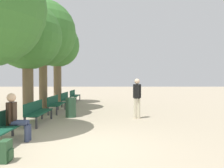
{
  "coord_description": "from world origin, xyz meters",
  "views": [
    {
      "loc": [
        0.72,
        -5.35,
        1.68
      ],
      "look_at": [
        0.74,
        4.42,
        1.43
      ],
      "focal_mm": 35.0,
      "sensor_mm": 36.0,
      "label": 1
    }
  ],
  "objects_px": {
    "bench_row_2": "(55,103)",
    "tree_row_2": "(42,34)",
    "bench_row_0": "(0,126)",
    "tree_row_3": "(57,46)",
    "person_seated": "(15,116)",
    "tree_row_1": "(27,36)",
    "trash_bin": "(70,107)",
    "bench_row_3": "(66,98)",
    "backpack": "(5,151)",
    "bench_row_4": "(74,95)",
    "bench_row_1": "(36,111)",
    "pedestrian_near": "(137,96)"
  },
  "relations": [
    {
      "from": "bench_row_0",
      "to": "bench_row_4",
      "type": "relative_size",
      "value": 1.0
    },
    {
      "from": "bench_row_4",
      "to": "backpack",
      "type": "bearing_deg",
      "value": -86.77
    },
    {
      "from": "person_seated",
      "to": "bench_row_0",
      "type": "bearing_deg",
      "value": -122.02
    },
    {
      "from": "bench_row_4",
      "to": "tree_row_1",
      "type": "distance_m",
      "value": 7.21
    },
    {
      "from": "tree_row_3",
      "to": "person_seated",
      "type": "relative_size",
      "value": 4.26
    },
    {
      "from": "tree_row_1",
      "to": "tree_row_3",
      "type": "distance_m",
      "value": 5.26
    },
    {
      "from": "bench_row_2",
      "to": "bench_row_3",
      "type": "distance_m",
      "value": 2.67
    },
    {
      "from": "bench_row_2",
      "to": "tree_row_2",
      "type": "xyz_separation_m",
      "value": [
        -0.93,
        1.01,
        3.62
      ]
    },
    {
      "from": "trash_bin",
      "to": "bench_row_2",
      "type": "bearing_deg",
      "value": 127.16
    },
    {
      "from": "tree_row_2",
      "to": "backpack",
      "type": "bearing_deg",
      "value": -77.97
    },
    {
      "from": "bench_row_2",
      "to": "bench_row_4",
      "type": "height_order",
      "value": "same"
    },
    {
      "from": "bench_row_3",
      "to": "bench_row_4",
      "type": "distance_m",
      "value": 2.67
    },
    {
      "from": "tree_row_1",
      "to": "person_seated",
      "type": "bearing_deg",
      "value": -73.33
    },
    {
      "from": "bench_row_0",
      "to": "bench_row_1",
      "type": "height_order",
      "value": "same"
    },
    {
      "from": "tree_row_3",
      "to": "tree_row_1",
      "type": "bearing_deg",
      "value": -90.0
    },
    {
      "from": "bench_row_0",
      "to": "trash_bin",
      "type": "bearing_deg",
      "value": 75.82
    },
    {
      "from": "bench_row_1",
      "to": "tree_row_3",
      "type": "distance_m",
      "value": 7.66
    },
    {
      "from": "bench_row_0",
      "to": "tree_row_1",
      "type": "distance_m",
      "value": 5.29
    },
    {
      "from": "bench_row_3",
      "to": "tree_row_2",
      "type": "distance_m",
      "value": 4.09
    },
    {
      "from": "bench_row_3",
      "to": "trash_bin",
      "type": "distance_m",
      "value": 4.13
    },
    {
      "from": "pedestrian_near",
      "to": "trash_bin",
      "type": "height_order",
      "value": "pedestrian_near"
    },
    {
      "from": "bench_row_2",
      "to": "tree_row_3",
      "type": "height_order",
      "value": "tree_row_3"
    },
    {
      "from": "bench_row_3",
      "to": "trash_bin",
      "type": "xyz_separation_m",
      "value": [
        1.01,
        -4.01,
        -0.06
      ]
    },
    {
      "from": "bench_row_1",
      "to": "bench_row_3",
      "type": "xyz_separation_m",
      "value": [
        0.0,
        5.34,
        0.0
      ]
    },
    {
      "from": "bench_row_1",
      "to": "pedestrian_near",
      "type": "bearing_deg",
      "value": 14.81
    },
    {
      "from": "bench_row_0",
      "to": "backpack",
      "type": "relative_size",
      "value": 4.27
    },
    {
      "from": "tree_row_2",
      "to": "backpack",
      "type": "relative_size",
      "value": 13.48
    },
    {
      "from": "tree_row_1",
      "to": "tree_row_3",
      "type": "relative_size",
      "value": 0.93
    },
    {
      "from": "tree_row_2",
      "to": "person_seated",
      "type": "height_order",
      "value": "tree_row_2"
    },
    {
      "from": "bench_row_1",
      "to": "trash_bin",
      "type": "xyz_separation_m",
      "value": [
        1.01,
        1.34,
        -0.06
      ]
    },
    {
      "from": "bench_row_3",
      "to": "bench_row_0",
      "type": "bearing_deg",
      "value": -90.0
    },
    {
      "from": "bench_row_2",
      "to": "tree_row_2",
      "type": "bearing_deg",
      "value": 132.4
    },
    {
      "from": "tree_row_3",
      "to": "backpack",
      "type": "xyz_separation_m",
      "value": [
        1.59,
        -10.57,
        -3.69
      ]
    },
    {
      "from": "tree_row_1",
      "to": "tree_row_2",
      "type": "distance_m",
      "value": 2.21
    },
    {
      "from": "bench_row_0",
      "to": "trash_bin",
      "type": "xyz_separation_m",
      "value": [
        1.01,
        4.01,
        -0.06
      ]
    },
    {
      "from": "bench_row_1",
      "to": "pedestrian_near",
      "type": "xyz_separation_m",
      "value": [
        3.86,
        1.02,
        0.48
      ]
    },
    {
      "from": "bench_row_3",
      "to": "bench_row_4",
      "type": "bearing_deg",
      "value": 90.0
    },
    {
      "from": "bench_row_4",
      "to": "tree_row_3",
      "type": "xyz_separation_m",
      "value": [
        -0.93,
        -1.23,
        3.42
      ]
    },
    {
      "from": "bench_row_1",
      "to": "tree_row_3",
      "type": "height_order",
      "value": "tree_row_3"
    },
    {
      "from": "bench_row_2",
      "to": "pedestrian_near",
      "type": "distance_m",
      "value": 4.22
    },
    {
      "from": "backpack",
      "to": "pedestrian_near",
      "type": "height_order",
      "value": "pedestrian_near"
    },
    {
      "from": "bench_row_2",
      "to": "tree_row_2",
      "type": "distance_m",
      "value": 3.87
    },
    {
      "from": "tree_row_1",
      "to": "bench_row_2",
      "type": "bearing_deg",
      "value": 50.51
    },
    {
      "from": "bench_row_1",
      "to": "bench_row_4",
      "type": "bearing_deg",
      "value": 90.0
    },
    {
      "from": "tree_row_1",
      "to": "bench_row_4",
      "type": "bearing_deg",
      "value": 81.85
    },
    {
      "from": "bench_row_3",
      "to": "backpack",
      "type": "height_order",
      "value": "bench_row_3"
    },
    {
      "from": "bench_row_0",
      "to": "tree_row_2",
      "type": "xyz_separation_m",
      "value": [
        -0.93,
        6.36,
        3.62
      ]
    },
    {
      "from": "bench_row_4",
      "to": "person_seated",
      "type": "relative_size",
      "value": 1.46
    },
    {
      "from": "bench_row_3",
      "to": "backpack",
      "type": "distance_m",
      "value": 9.15
    },
    {
      "from": "person_seated",
      "to": "trash_bin",
      "type": "relative_size",
      "value": 1.52
    }
  ]
}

